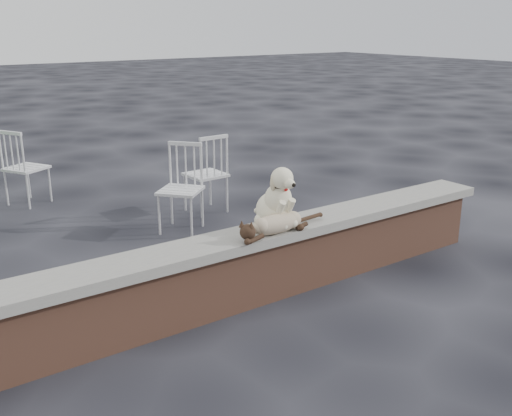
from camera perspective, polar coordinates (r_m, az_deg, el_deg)
ground at (r=4.69m, az=-5.61°, el=-10.28°), size 60.00×60.00×0.00m
brick_wall at (r=4.58m, az=-5.70°, el=-7.51°), size 6.00×0.30×0.50m
capstone at (r=4.47m, az=-5.81°, el=-4.13°), size 6.20×0.40×0.08m
dog at (r=4.78m, az=1.66°, el=1.22°), size 0.36×0.46×0.52m
cat at (r=4.67m, az=1.96°, el=-1.37°), size 1.07×0.29×0.18m
chair_e at (r=7.85m, az=-21.16°, el=3.71°), size 0.76×0.76×0.94m
chair_d at (r=6.40m, az=-7.26°, el=1.84°), size 0.79×0.79×0.94m
chair_c at (r=7.04m, az=-4.86°, el=3.35°), size 0.58×0.58×0.94m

